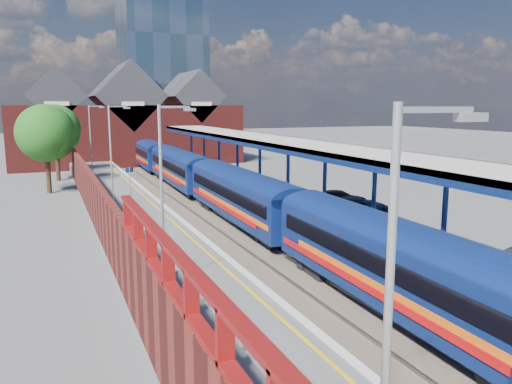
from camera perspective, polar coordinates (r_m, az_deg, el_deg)
ground at (r=45.05m, az=-8.96°, el=-0.44°), size 240.00×240.00×0.00m
ballast_bed at (r=35.60m, az=-5.06°, el=-3.05°), size 6.00×76.00×0.06m
rails at (r=35.58m, az=-5.06°, el=-2.91°), size 4.51×76.00×0.14m
left_platform at (r=34.27m, az=-13.86°, el=-3.01°), size 5.00×76.00×1.00m
right_platform at (r=37.72m, az=3.64°, el=-1.57°), size 6.00×76.00×1.00m
coping_left at (r=34.59m, az=-10.06°, el=-1.86°), size 0.30×76.00×0.05m
coping_right at (r=36.46m, az=-0.36°, el=-1.11°), size 0.30×76.00×0.05m
yellow_line at (r=34.47m, az=-11.03°, el=-1.97°), size 0.14×76.00×0.01m
train at (r=41.25m, az=-5.66°, el=1.67°), size 3.10×65.95×3.45m
canopy at (r=38.61m, az=1.73°, el=5.83°), size 4.50×52.00×4.48m
lamp_post_a at (r=7.21m, az=15.68°, el=-14.78°), size 1.48×0.18×7.00m
lamp_post_b at (r=19.75m, az=-10.38°, el=1.06°), size 1.48×0.18×7.00m
lamp_post_c at (r=35.44m, az=-16.06°, el=4.67°), size 1.48×0.18×7.00m
lamp_post_d at (r=51.33m, az=-18.26°, el=6.05°), size 1.48×0.18×7.00m
platform_sign at (r=37.85m, az=-14.22°, el=1.55°), size 0.55×0.08×2.50m
brick_wall at (r=27.28m, az=-17.26°, el=-2.24°), size 0.35×50.00×3.86m
station_building at (r=71.89m, az=-14.55°, el=7.54°), size 30.00×12.12×13.78m
glass_tower at (r=96.10m, az=-10.81°, el=17.00°), size 14.20×14.20×40.30m
tree_near at (r=49.05m, az=-22.74°, el=6.05°), size 5.20×5.20×8.10m
tree_far at (r=57.05m, az=-21.79°, el=6.54°), size 5.20×5.20×8.10m
parked_car_dark at (r=35.31m, az=9.62°, el=-0.73°), size 4.14×2.96×1.11m
parked_car_blue at (r=32.57m, az=11.47°, el=-1.59°), size 4.64×2.70×1.22m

